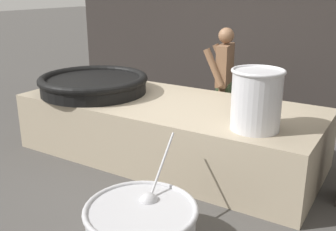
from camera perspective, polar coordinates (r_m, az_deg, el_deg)
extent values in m
plane|color=#474442|center=(5.41, 0.00, -5.85)|extent=(60.00, 60.00, 0.00)
cube|color=#2D2826|center=(7.42, 11.39, 13.80)|extent=(7.53, 0.24, 3.35)
cube|color=tan|center=(5.27, 0.00, -2.00)|extent=(3.95, 1.65, 0.77)
cylinder|color=black|center=(5.65, -10.72, 4.26)|extent=(1.47, 1.47, 0.20)
torus|color=black|center=(5.63, -10.78, 5.23)|extent=(1.53, 1.53, 0.12)
cylinder|color=silver|center=(4.16, 12.70, 2.11)|extent=(0.52, 0.52, 0.62)
torus|color=silver|center=(4.09, 13.00, 6.31)|extent=(0.55, 0.55, 0.04)
cylinder|color=brown|center=(5.98, 7.76, 0.51)|extent=(0.12, 0.12, 0.81)
cylinder|color=brown|center=(6.14, 8.16, 0.98)|extent=(0.12, 0.12, 0.81)
cube|color=#4C663F|center=(6.01, 8.03, 2.21)|extent=(0.23, 0.28, 0.53)
cube|color=brown|center=(5.89, 8.27, 7.30)|extent=(0.24, 0.51, 0.60)
cylinder|color=brown|center=(5.68, 6.67, 6.93)|extent=(0.34, 0.15, 0.55)
cylinder|color=brown|center=(6.14, 7.89, 7.75)|extent=(0.34, 0.15, 0.55)
sphere|color=brown|center=(5.82, 8.46, 11.41)|extent=(0.23, 0.23, 0.23)
cylinder|color=#B7B7BC|center=(3.57, -3.91, -16.14)|extent=(0.95, 0.95, 0.40)
torus|color=#B7B7BC|center=(3.46, -3.98, -13.43)|extent=(1.00, 1.00, 0.05)
cylinder|color=orange|center=(3.52, -3.94, -14.94)|extent=(0.83, 0.83, 0.10)
cylinder|color=orange|center=(3.29, -5.68, -16.32)|extent=(0.05, 0.05, 0.03)
cylinder|color=orange|center=(3.47, -2.64, -14.05)|extent=(0.05, 0.05, 0.04)
cylinder|color=orange|center=(3.38, -8.21, -15.22)|extent=(0.07, 0.07, 0.04)
cylinder|color=orange|center=(3.32, 0.73, -15.75)|extent=(0.04, 0.04, 0.03)
cylinder|color=orange|center=(3.41, -7.93, -14.98)|extent=(0.04, 0.05, 0.04)
sphere|color=#B7B7BC|center=(3.60, -2.83, -12.38)|extent=(0.17, 0.17, 0.17)
cylinder|color=#B7B7BC|center=(3.75, -0.93, -7.27)|extent=(0.14, 0.63, 0.45)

